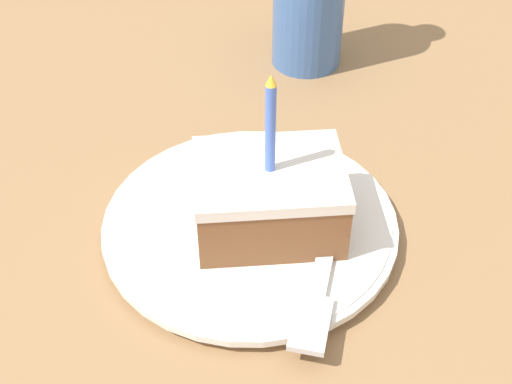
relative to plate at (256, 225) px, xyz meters
name	(u,v)px	position (x,y,z in m)	size (l,w,h in m)	color
ground_plane	(252,269)	(0.02, 0.00, -0.03)	(2.40, 2.40, 0.04)	olive
plate	(256,225)	(0.00, 0.00, 0.00)	(0.22, 0.22, 0.02)	white
cake_slice	(269,197)	(0.01, 0.01, 0.03)	(0.08, 0.11, 0.13)	brown
fork	(322,271)	(0.06, 0.04, 0.01)	(0.16, 0.07, 0.00)	silver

